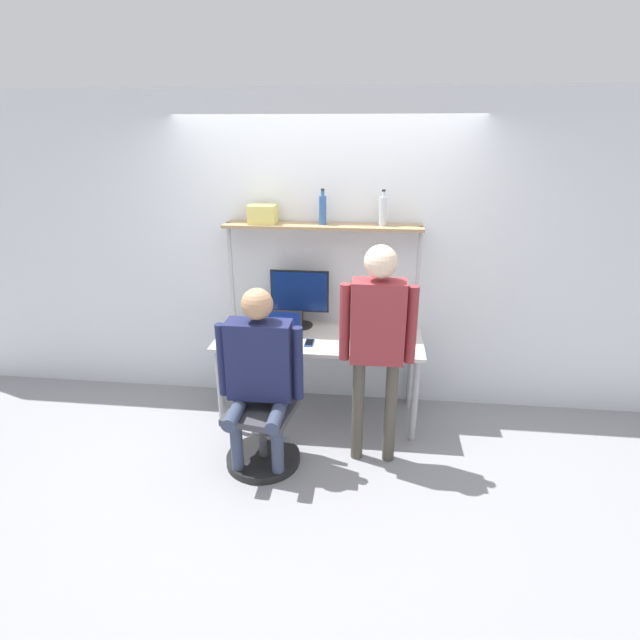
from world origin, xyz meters
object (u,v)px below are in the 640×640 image
object	(u,v)px
person_seated	(259,366)
bottle_clear	(383,210)
cell_phone	(309,343)
bottle_blue	(323,209)
monitor	(300,296)
office_chair	(264,427)
laptop	(283,332)
person_standing	(378,330)
storage_box	(263,214)

from	to	relation	value
person_seated	bottle_clear	world-z (taller)	bottle_clear
cell_phone	person_seated	xyz separation A→B (m)	(-0.28, -0.57, 0.06)
cell_phone	bottle_blue	size ratio (longest dim) A/B	0.53
monitor	office_chair	size ratio (longest dim) A/B	0.55
laptop	bottle_blue	world-z (taller)	bottle_blue
person_standing	bottle_clear	size ratio (longest dim) A/B	5.91
laptop	cell_phone	xyz separation A→B (m)	(0.23, -0.07, -0.06)
laptop	storage_box	world-z (taller)	storage_box
monitor	bottle_clear	bearing A→B (deg)	-0.51
cell_phone	bottle_clear	world-z (taller)	bottle_clear
cell_phone	office_chair	size ratio (longest dim) A/B	0.16
bottle_clear	person_standing	bearing A→B (deg)	-90.48
cell_phone	bottle_clear	distance (m)	1.21
bottle_blue	bottle_clear	bearing A→B (deg)	0.00
monitor	person_seated	xyz separation A→B (m)	(-0.15, -0.95, -0.22)
storage_box	monitor	bearing A→B (deg)	1.18
person_seated	laptop	bearing A→B (deg)	84.95
monitor	bottle_blue	xyz separation A→B (m)	(0.20, -0.01, 0.74)
monitor	storage_box	xyz separation A→B (m)	(-0.30, -0.01, 0.70)
cell_phone	storage_box	bearing A→B (deg)	139.28
bottle_clear	storage_box	size ratio (longest dim) A/B	1.27
person_standing	storage_box	xyz separation A→B (m)	(-0.97, 0.79, 0.66)
person_seated	bottle_blue	distance (m)	1.39
laptop	storage_box	xyz separation A→B (m)	(-0.20, 0.30, 0.91)
monitor	person_standing	world-z (taller)	person_standing
laptop	person_seated	distance (m)	0.64
cell_phone	office_chair	xyz separation A→B (m)	(-0.28, -0.53, -0.48)
person_seated	bottle_clear	size ratio (longest dim) A/B	4.87
office_chair	bottle_clear	size ratio (longest dim) A/B	3.24
person_seated	bottle_blue	size ratio (longest dim) A/B	4.86
bottle_blue	monitor	bearing A→B (deg)	178.28
office_chair	storage_box	distance (m)	1.71
laptop	office_chair	size ratio (longest dim) A/B	0.33
person_standing	bottle_blue	size ratio (longest dim) A/B	5.90
bottle_clear	monitor	bearing A→B (deg)	179.49
bottle_blue	bottle_clear	distance (m)	0.48
monitor	office_chair	bearing A→B (deg)	-99.02
monitor	storage_box	distance (m)	0.76
office_chair	person_seated	size ratio (longest dim) A/B	0.67
laptop	office_chair	world-z (taller)	laptop
person_seated	bottle_blue	xyz separation A→B (m)	(0.35, 0.94, 0.96)
cell_phone	storage_box	size ratio (longest dim) A/B	0.67
laptop	person_standing	size ratio (longest dim) A/B	0.18
monitor	person_seated	size ratio (longest dim) A/B	0.37
office_chair	bottle_clear	world-z (taller)	bottle_clear
office_chair	person_standing	world-z (taller)	person_standing
laptop	person_standing	xyz separation A→B (m)	(0.77, -0.49, 0.25)
office_chair	storage_box	xyz separation A→B (m)	(-0.15, 0.90, 1.45)
office_chair	storage_box	bearing A→B (deg)	99.63
laptop	person_standing	world-z (taller)	person_standing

